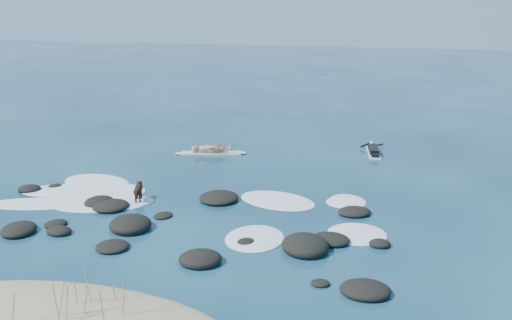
# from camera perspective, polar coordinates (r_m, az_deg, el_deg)

# --- Properties ---
(ground) EXTENTS (160.00, 160.00, 0.00)m
(ground) POSITION_cam_1_polar(r_m,az_deg,el_deg) (20.88, -7.03, -4.92)
(ground) COLOR #0A2642
(ground) RESTS_ON ground
(dune_grass) EXTENTS (3.08, 2.10, 1.19)m
(dune_grass) POSITION_cam_1_polar(r_m,az_deg,el_deg) (14.04, -17.96, -13.44)
(dune_grass) COLOR #849A4A
(dune_grass) RESTS_ON ground
(reef_rocks) EXTENTS (14.93, 7.28, 0.61)m
(reef_rocks) POSITION_cam_1_polar(r_m,az_deg,el_deg) (19.00, -7.07, -6.68)
(reef_rocks) COLOR black
(reef_rocks) RESTS_ON ground
(breaking_foam) EXTENTS (14.83, 6.59, 0.12)m
(breaking_foam) POSITION_cam_1_polar(r_m,az_deg,el_deg) (22.06, -10.33, -3.90)
(breaking_foam) COLOR white
(breaking_foam) RESTS_ON ground
(standing_surfer_rig) EXTENTS (3.50, 1.43, 2.02)m
(standing_surfer_rig) POSITION_cam_1_polar(r_m,az_deg,el_deg) (28.04, -4.54, 2.16)
(standing_surfer_rig) COLOR beige
(standing_surfer_rig) RESTS_ON ground
(paddling_surfer_rig) EXTENTS (1.17, 2.64, 0.46)m
(paddling_surfer_rig) POSITION_cam_1_polar(r_m,az_deg,el_deg) (28.81, 11.65, 0.93)
(paddling_surfer_rig) COLOR white
(paddling_surfer_rig) RESTS_ON ground
(dog) EXTENTS (0.52, 1.11, 0.73)m
(dog) POSITION_cam_1_polar(r_m,az_deg,el_deg) (21.81, -11.69, -2.90)
(dog) COLOR black
(dog) RESTS_ON ground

